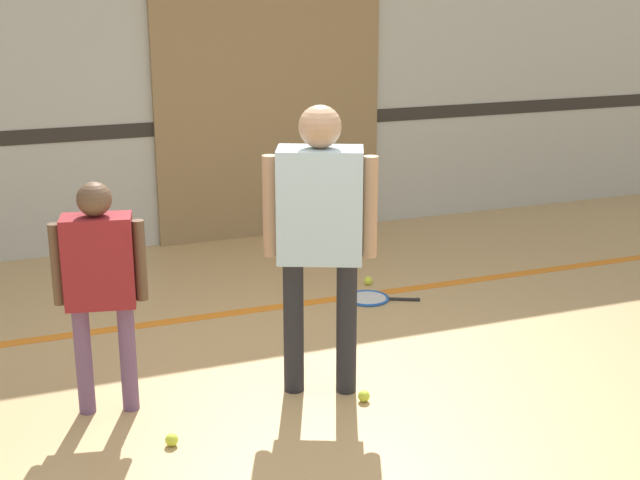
# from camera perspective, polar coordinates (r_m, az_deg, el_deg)

# --- Properties ---
(ground_plane) EXTENTS (16.00, 16.00, 0.00)m
(ground_plane) POSITION_cam_1_polar(r_m,az_deg,el_deg) (5.05, -0.85, -10.23)
(ground_plane) COLOR tan
(wall_back) EXTENTS (16.00, 0.07, 3.20)m
(wall_back) POSITION_cam_1_polar(r_m,az_deg,el_deg) (7.71, -9.62, 11.31)
(wall_back) COLOR beige
(wall_back) RESTS_ON ground_plane
(wall_panel) EXTENTS (2.05, 0.05, 2.32)m
(wall_panel) POSITION_cam_1_polar(r_m,az_deg,el_deg) (7.92, -3.23, 8.46)
(wall_panel) COLOR #93754C
(wall_panel) RESTS_ON ground_plane
(floor_stripe) EXTENTS (14.40, 0.10, 0.01)m
(floor_stripe) POSITION_cam_1_polar(r_m,az_deg,el_deg) (6.30, -5.42, -4.63)
(floor_stripe) COLOR orange
(floor_stripe) RESTS_ON ground_plane
(person_instructor) EXTENTS (0.58, 0.41, 1.63)m
(person_instructor) POSITION_cam_1_polar(r_m,az_deg,el_deg) (4.81, 0.00, 1.27)
(person_instructor) COLOR #232328
(person_instructor) RESTS_ON ground_plane
(person_student_left) EXTENTS (0.48, 0.27, 1.28)m
(person_student_left) POSITION_cam_1_polar(r_m,az_deg,el_deg) (4.78, -13.92, -2.08)
(person_student_left) COLOR #6B4C70
(person_student_left) RESTS_ON ground_plane
(racket_spare_on_floor) EXTENTS (0.56, 0.43, 0.03)m
(racket_spare_on_floor) POSITION_cam_1_polar(r_m,az_deg,el_deg) (6.53, 3.21, -3.74)
(racket_spare_on_floor) COLOR blue
(racket_spare_on_floor) RESTS_ON ground_plane
(tennis_ball_near_instructor) EXTENTS (0.07, 0.07, 0.07)m
(tennis_ball_near_instructor) POSITION_cam_1_polar(r_m,az_deg,el_deg) (5.03, 2.83, -9.95)
(tennis_ball_near_instructor) COLOR #CCE038
(tennis_ball_near_instructor) RESTS_ON ground_plane
(tennis_ball_by_spare_racket) EXTENTS (0.07, 0.07, 0.07)m
(tennis_ball_by_spare_racket) POSITION_cam_1_polar(r_m,az_deg,el_deg) (6.83, 3.11, -2.62)
(tennis_ball_by_spare_racket) COLOR #CCE038
(tennis_ball_by_spare_racket) RESTS_ON ground_plane
(tennis_ball_stray_left) EXTENTS (0.07, 0.07, 0.07)m
(tennis_ball_stray_left) POSITION_cam_1_polar(r_m,az_deg,el_deg) (6.16, -1.60, -4.77)
(tennis_ball_stray_left) COLOR #CCE038
(tennis_ball_stray_left) RESTS_ON ground_plane
(tennis_ball_stray_right) EXTENTS (0.07, 0.07, 0.07)m
(tennis_ball_stray_right) POSITION_cam_1_polar(r_m,az_deg,el_deg) (4.66, -9.48, -12.50)
(tennis_ball_stray_right) COLOR #CCE038
(tennis_ball_stray_right) RESTS_ON ground_plane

